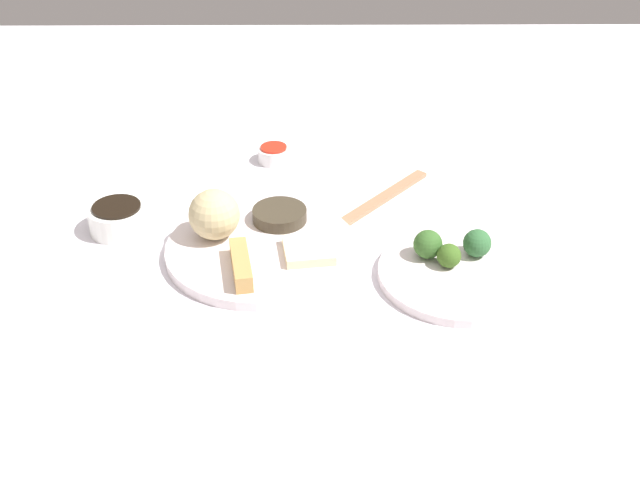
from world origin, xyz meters
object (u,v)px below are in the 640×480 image
Objects in this scene: soy_sauce_bowl at (118,219)px; main_plate at (262,249)px; chopsticks_pair at (383,198)px; broccoli_plate at (459,274)px; sauce_ramekin_sweet_and_sour at (272,155)px.

main_plate is at bearing -16.75° from soy_sauce_bowl.
main_plate is 0.24m from soy_sauce_bowl.
soy_sauce_bowl is 0.40× the size of chopsticks_pair.
broccoli_plate reaches higher than chopsticks_pair.
chopsticks_pair is at bearing 112.28° from broccoli_plate.
main_plate reaches higher than chopsticks_pair.
broccoli_plate is at bearing -14.62° from soy_sauce_bowl.
chopsticks_pair is (0.43, 0.09, -0.02)m from soy_sauce_bowl.
chopsticks_pair is at bearing -36.41° from sauce_ramekin_sweet_and_sour.
sauce_ramekin_sweet_and_sour is 0.24m from chopsticks_pair.
sauce_ramekin_sweet_and_sour reaches higher than broccoli_plate.
soy_sauce_bowl is at bearing -167.69° from chopsticks_pair.
main_plate is 0.30m from broccoli_plate.
soy_sauce_bowl is at bearing 165.38° from broccoli_plate.
broccoli_plate is at bearing -67.72° from chopsticks_pair.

